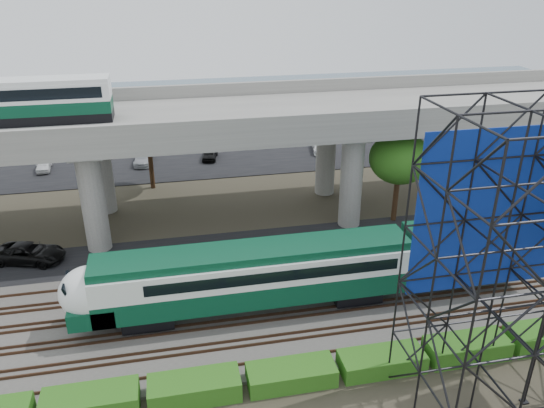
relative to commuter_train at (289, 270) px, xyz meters
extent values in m
plane|color=#474233|center=(-2.33, -2.00, -2.88)|extent=(140.00, 140.00, 0.00)
cube|color=slate|center=(-2.33, 0.00, -2.78)|extent=(90.00, 12.00, 0.20)
cube|color=black|center=(-2.33, 8.50, -2.84)|extent=(90.00, 5.00, 0.08)
cube|color=black|center=(-2.33, 32.00, -2.84)|extent=(90.00, 18.00, 0.08)
cube|color=#446571|center=(-2.33, 54.00, -2.87)|extent=(140.00, 40.00, 0.03)
cube|color=#472D1E|center=(-2.33, -4.72, -2.60)|extent=(90.00, 0.08, 0.16)
cube|color=#472D1E|center=(-2.33, -3.28, -2.60)|extent=(90.00, 0.08, 0.16)
cube|color=#472D1E|center=(-2.33, -2.72, -2.60)|extent=(90.00, 0.08, 0.16)
cube|color=#472D1E|center=(-2.33, -1.28, -2.60)|extent=(90.00, 0.08, 0.16)
cube|color=#472D1E|center=(-2.33, -0.72, -2.60)|extent=(90.00, 0.08, 0.16)
cube|color=#472D1E|center=(-2.33, 0.72, -2.60)|extent=(90.00, 0.08, 0.16)
cube|color=#472D1E|center=(-2.33, 1.28, -2.60)|extent=(90.00, 0.08, 0.16)
cube|color=#472D1E|center=(-2.33, 2.72, -2.60)|extent=(90.00, 0.08, 0.16)
cube|color=#472D1E|center=(-2.33, 3.28, -2.60)|extent=(90.00, 0.08, 0.16)
cube|color=#472D1E|center=(-2.33, 4.72, -2.60)|extent=(90.00, 0.08, 0.16)
cube|color=black|center=(-8.62, 0.00, -2.07)|extent=(3.00, 2.20, 0.90)
cube|color=black|center=(4.38, 0.00, -2.07)|extent=(3.00, 2.20, 0.90)
cube|color=#094028|center=(-2.12, 0.00, -0.92)|extent=(19.00, 3.00, 1.40)
cube|color=white|center=(-2.12, 0.00, 0.53)|extent=(19.00, 3.00, 1.50)
cube|color=#094028|center=(-2.12, 0.00, 1.53)|extent=(19.00, 2.60, 0.50)
cube|color=black|center=(-1.12, 0.00, 0.58)|extent=(15.00, 3.06, 0.70)
ellipsoid|color=white|center=(-11.62, 0.00, -0.02)|extent=(3.60, 3.00, 3.20)
cube|color=#094028|center=(-11.62, 0.00, -1.07)|extent=(2.60, 3.00, 1.10)
cube|color=black|center=(-12.72, 0.00, 0.48)|extent=(0.48, 2.00, 1.09)
cube|color=#094028|center=(11.88, 0.00, 0.08)|extent=(8.00, 3.00, 3.40)
cube|color=#9E9B93|center=(-2.33, 14.00, 5.72)|extent=(80.00, 12.00, 1.20)
cube|color=#9E9B93|center=(-2.33, 8.25, 6.87)|extent=(80.00, 0.50, 1.10)
cube|color=#9E9B93|center=(-2.33, 19.75, 6.87)|extent=(80.00, 0.50, 1.10)
cylinder|color=#9E9B93|center=(-12.33, 10.50, 1.12)|extent=(1.80, 1.80, 8.00)
cylinder|color=#9E9B93|center=(-12.33, 17.50, 1.12)|extent=(1.80, 1.80, 8.00)
cube|color=#9E9B93|center=(-12.33, 14.00, 4.82)|extent=(2.40, 9.00, 0.60)
cylinder|color=#9E9B93|center=(7.67, 10.50, 1.12)|extent=(1.80, 1.80, 8.00)
cylinder|color=#9E9B93|center=(7.67, 17.50, 1.12)|extent=(1.80, 1.80, 8.00)
cube|color=#9E9B93|center=(7.67, 14.00, 4.82)|extent=(2.40, 9.00, 0.60)
cylinder|color=#9E9B93|center=(25.67, 17.50, 1.12)|extent=(1.80, 1.80, 8.00)
cube|color=#9E9B93|center=(25.67, 14.00, 4.82)|extent=(2.40, 9.00, 0.60)
cube|color=black|center=(-16.44, 14.00, 6.67)|extent=(12.00, 2.50, 0.70)
cube|color=#094028|center=(-16.44, 14.00, 7.47)|extent=(12.00, 2.50, 0.90)
cube|color=white|center=(-16.44, 14.00, 8.57)|extent=(12.00, 2.50, 1.30)
cube|color=black|center=(-16.44, 14.00, 8.62)|extent=(11.00, 2.56, 0.80)
cube|color=white|center=(-16.44, 14.00, 9.37)|extent=(12.00, 2.40, 0.30)
cube|color=navy|center=(8.25, -6.95, 6.42)|extent=(8.10, 0.08, 8.25)
cube|color=black|center=(8.25, -10.00, -2.84)|extent=(9.36, 6.36, 0.08)
cube|color=#275B14|center=(-11.33, -6.30, -2.28)|extent=(4.60, 1.80, 1.20)
cube|color=#275B14|center=(-6.33, -6.30, -2.31)|extent=(4.60, 1.80, 1.15)
cube|color=#275B14|center=(-1.33, -6.30, -2.37)|extent=(4.60, 1.80, 1.03)
cube|color=#275B14|center=(3.67, -6.30, -2.38)|extent=(4.60, 1.80, 1.01)
cube|color=#275B14|center=(8.67, -6.30, -2.32)|extent=(4.60, 1.80, 1.12)
cylinder|color=#382314|center=(11.67, 10.50, -0.48)|extent=(0.44, 0.44, 4.80)
ellipsoid|color=#275B14|center=(11.67, 10.50, 2.72)|extent=(4.94, 4.94, 4.18)
cylinder|color=#382314|center=(-8.33, 22.00, -0.48)|extent=(0.44, 0.44, 4.80)
ellipsoid|color=#275B14|center=(-8.33, 22.00, 2.72)|extent=(4.94, 4.94, 4.18)
imported|color=black|center=(-17.11, 9.42, -2.11)|extent=(5.45, 3.64, 1.39)
imported|color=white|center=(-19.52, 29.00, -2.22)|extent=(1.58, 3.50, 1.16)
imported|color=#A4A7AC|center=(-15.07, 34.00, -2.20)|extent=(1.98, 3.83, 1.20)
imported|color=#A1A3A9|center=(-9.32, 29.00, -2.17)|extent=(2.16, 4.47, 1.25)
imported|color=silver|center=(-3.58, 34.00, -2.16)|extent=(2.22, 4.64, 1.28)
imported|color=black|center=(-2.08, 29.00, -2.17)|extent=(2.21, 3.91, 1.25)
imported|color=silver|center=(2.94, 34.00, -2.17)|extent=(2.16, 4.03, 1.26)
imported|color=white|center=(10.66, 29.00, -2.17)|extent=(2.55, 4.60, 1.26)
imported|color=#B8BDC1|center=(16.54, 34.00, -2.25)|extent=(2.53, 4.23, 1.10)
camera|label=1|loc=(-6.64, -26.97, 17.16)|focal=35.00mm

